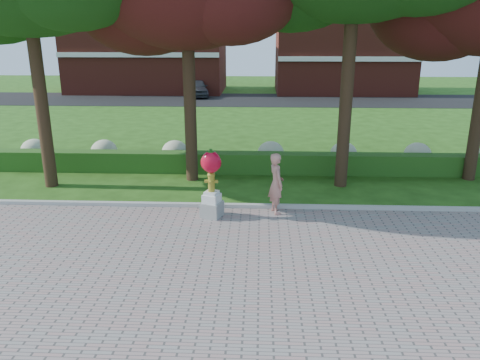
# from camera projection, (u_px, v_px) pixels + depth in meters

# --- Properties ---
(ground) EXTENTS (100.00, 100.00, 0.00)m
(ground) POSITION_uv_depth(u_px,v_px,m) (237.00, 251.00, 11.96)
(ground) COLOR #244812
(ground) RESTS_ON ground
(walkway) EXTENTS (40.00, 14.00, 0.04)m
(walkway) POSITION_uv_depth(u_px,v_px,m) (226.00, 352.00, 8.14)
(walkway) COLOR gray
(walkway) RESTS_ON ground
(curb) EXTENTS (40.00, 0.18, 0.15)m
(curb) POSITION_uv_depth(u_px,v_px,m) (242.00, 206.00, 14.79)
(curb) COLOR #ADADA5
(curb) RESTS_ON ground
(lawn_hedge) EXTENTS (24.00, 0.70, 0.80)m
(lawn_hedge) POSITION_uv_depth(u_px,v_px,m) (246.00, 163.00, 18.50)
(lawn_hedge) COLOR #244B15
(lawn_hedge) RESTS_ON ground
(hydrangea_row) EXTENTS (20.10, 1.10, 0.99)m
(hydrangea_row) POSITION_uv_depth(u_px,v_px,m) (260.00, 153.00, 19.39)
(hydrangea_row) COLOR #A8AF85
(hydrangea_row) RESTS_ON ground
(street) EXTENTS (50.00, 8.00, 0.02)m
(street) POSITION_uv_depth(u_px,v_px,m) (254.00, 100.00, 38.62)
(street) COLOR black
(street) RESTS_ON ground
(building_left) EXTENTS (14.00, 8.00, 7.00)m
(building_left) POSITION_uv_depth(u_px,v_px,m) (148.00, 53.00, 43.70)
(building_left) COLOR maroon
(building_left) RESTS_ON ground
(building_right) EXTENTS (12.00, 8.00, 6.40)m
(building_right) POSITION_uv_depth(u_px,v_px,m) (342.00, 57.00, 43.05)
(building_right) COLOR maroon
(building_right) RESTS_ON ground
(hydrant_sculpture) EXTENTS (0.72, 0.72, 2.08)m
(hydrant_sculpture) POSITION_uv_depth(u_px,v_px,m) (211.00, 182.00, 13.74)
(hydrant_sculpture) COLOR gray
(hydrant_sculpture) RESTS_ON walkway
(woman) EXTENTS (0.64, 0.79, 1.88)m
(woman) POSITION_uv_depth(u_px,v_px,m) (276.00, 183.00, 14.09)
(woman) COLOR tan
(woman) RESTS_ON walkway
(parked_car) EXTENTS (2.60, 4.63, 1.49)m
(parked_car) POSITION_uv_depth(u_px,v_px,m) (197.00, 88.00, 40.31)
(parked_car) COLOR #404248
(parked_car) RESTS_ON street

